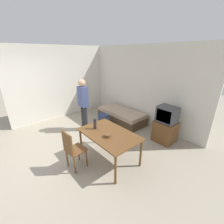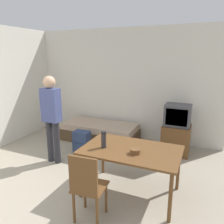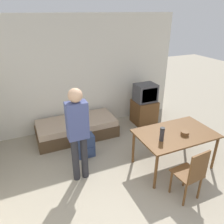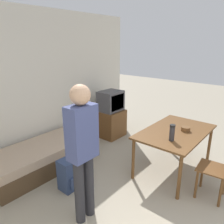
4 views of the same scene
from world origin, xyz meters
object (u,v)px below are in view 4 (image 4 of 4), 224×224
object	(u,v)px
tv	(111,116)
wooden_chair	(221,166)
mate_bowl	(186,129)
backpack	(71,173)
dining_table	(175,135)
person_standing	(82,146)
thermos_flask	(172,132)
daybed	(42,157)

from	to	relation	value
tv	wooden_chair	size ratio (longest dim) A/B	1.14
tv	mate_bowl	xyz separation A→B (m)	(-0.33, -1.88, 0.26)
tv	backpack	bearing A→B (deg)	-156.75
tv	wooden_chair	bearing A→B (deg)	-105.72
tv	dining_table	size ratio (longest dim) A/B	0.76
person_standing	backpack	distance (m)	1.00
tv	dining_table	xyz separation A→B (m)	(-0.43, -1.76, 0.16)
tv	thermos_flask	size ratio (longest dim) A/B	4.31
thermos_flask	dining_table	bearing A→B (deg)	15.39
tv	thermos_flask	distance (m)	2.07
tv	mate_bowl	world-z (taller)	tv
mate_bowl	backpack	distance (m)	1.95
person_standing	backpack	world-z (taller)	person_standing
daybed	mate_bowl	xyz separation A→B (m)	(1.49, -1.89, 0.55)
tv	dining_table	distance (m)	1.82
dining_table	thermos_flask	distance (m)	0.46
daybed	thermos_flask	size ratio (longest dim) A/B	7.42
backpack	thermos_flask	bearing A→B (deg)	-45.72
tv	person_standing	distance (m)	2.60
backpack	dining_table	bearing A→B (deg)	-33.87
dining_table	wooden_chair	size ratio (longest dim) A/B	1.51
tv	person_standing	size ratio (longest dim) A/B	0.63
daybed	dining_table	distance (m)	2.30
tv	wooden_chair	xyz separation A→B (m)	(-0.72, -2.55, 0.02)
wooden_chair	thermos_flask	bearing A→B (deg)	98.28
mate_bowl	backpack	size ratio (longest dim) A/B	0.30
dining_table	person_standing	xyz separation A→B (m)	(-1.71, 0.37, 0.34)
daybed	backpack	distance (m)	0.81
dining_table	daybed	bearing A→B (deg)	128.22
wooden_chair	person_standing	distance (m)	1.89
tv	backpack	size ratio (longest dim) A/B	2.23
tv	backpack	world-z (taller)	tv
mate_bowl	dining_table	bearing A→B (deg)	129.10
daybed	backpack	bearing A→B (deg)	-92.63
person_standing	tv	bearing A→B (deg)	33.09
backpack	mate_bowl	bearing A→B (deg)	-35.27
daybed	tv	xyz separation A→B (m)	(1.82, -0.01, 0.29)
daybed	person_standing	size ratio (longest dim) A/B	1.09
tv	mate_bowl	size ratio (longest dim) A/B	7.43
mate_bowl	daybed	bearing A→B (deg)	128.28
wooden_chair	person_standing	size ratio (longest dim) A/B	0.55
daybed	wooden_chair	distance (m)	2.81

